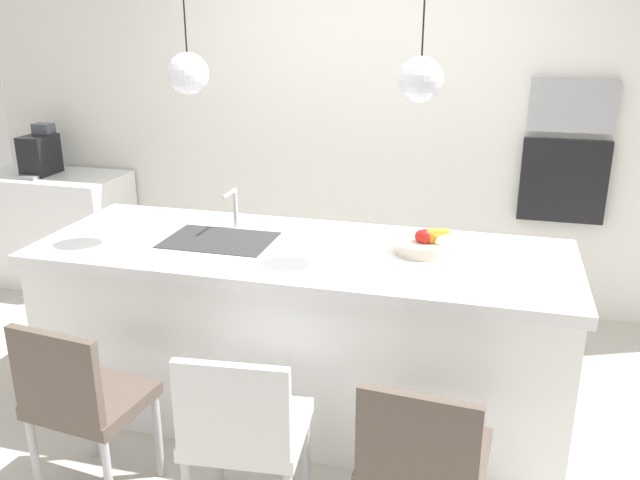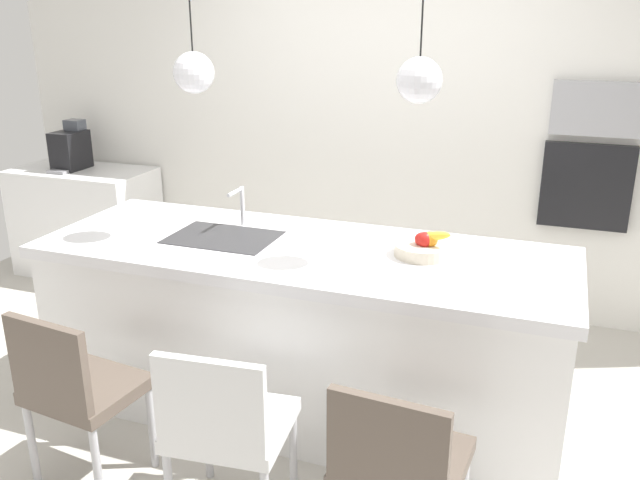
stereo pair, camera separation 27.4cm
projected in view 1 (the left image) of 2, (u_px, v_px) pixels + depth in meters
floor at (303, 406)px, 3.68m from camera, size 6.60×6.60×0.00m
back_wall at (366, 124)px, 4.77m from camera, size 6.00×0.10×2.60m
kitchen_island at (302, 330)px, 3.53m from camera, size 2.72×0.97×0.93m
sink_basin at (219, 241)px, 3.49m from camera, size 0.56×0.40×0.02m
faucet at (233, 203)px, 3.64m from camera, size 0.02×0.17×0.22m
fruit_bowl at (424, 244)px, 3.30m from camera, size 0.28×0.28×0.15m
side_counter at (58, 228)px, 5.30m from camera, size 1.10×0.60×0.87m
coffee_machine at (40, 153)px, 5.12m from camera, size 0.20×0.35×0.38m
microwave at (572, 105)px, 4.31m from camera, size 0.54×0.08×0.34m
oven at (563, 181)px, 4.47m from camera, size 0.56×0.08×0.56m
chair_near at (82, 398)px, 2.84m from camera, size 0.50×0.46×0.87m
chair_middle at (244, 428)px, 2.66m from camera, size 0.51×0.49×0.86m
chair_far at (423, 458)px, 2.49m from camera, size 0.49×0.50×0.84m
pendant_light_left at (188, 73)px, 3.24m from camera, size 0.20×0.20×0.80m
pendant_light_right at (421, 79)px, 2.97m from camera, size 0.20×0.20×0.80m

